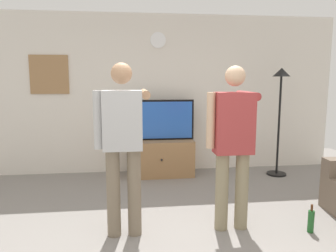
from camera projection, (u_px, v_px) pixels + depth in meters
back_wall at (155, 94)px, 5.58m from camera, size 6.40×0.10×2.70m
tv_stand at (160, 158)px, 5.40m from camera, size 1.10×0.52×0.60m
television at (160, 120)px, 5.35m from camera, size 1.14×0.07×0.67m
wall_clock at (158, 40)px, 5.39m from camera, size 0.26×0.03×0.26m
framed_picture at (49, 75)px, 5.27m from camera, size 0.62×0.04×0.63m
floor_lamp at (280, 99)px, 5.28m from camera, size 0.32×0.32×1.79m
person_standing_nearer_lamp at (123, 140)px, 3.24m from camera, size 0.57×0.78×1.78m
person_standing_nearer_couch at (233, 139)px, 3.39m from camera, size 0.58×0.78×1.76m
beverage_bottle at (311, 221)px, 3.41m from camera, size 0.07×0.07×0.31m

